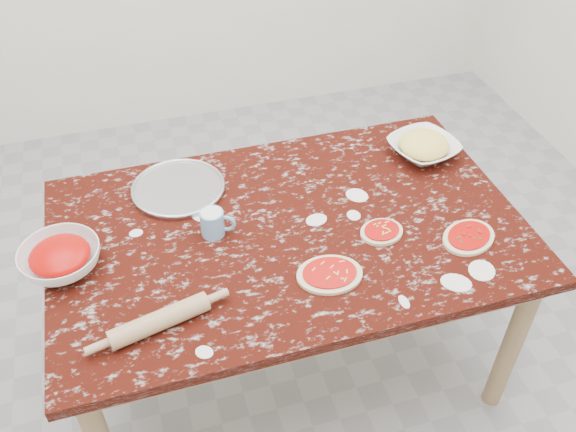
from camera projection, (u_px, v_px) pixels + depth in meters
The scene contains 10 objects.
ground at pixel (288, 357), 2.59m from camera, with size 4.00×4.00×0.00m, color gray.
worktable at pixel (288, 244), 2.15m from camera, with size 1.60×1.00×0.75m.
pizza_tray at pixel (178, 189), 2.24m from camera, with size 0.33×0.33×0.01m, color #B2B2B7.
sauce_bowl at pixel (61, 259), 1.92m from camera, with size 0.25×0.25×0.08m, color white.
cheese_bowl at pixel (423, 148), 2.39m from camera, with size 0.25×0.25×0.06m, color white.
flour_mug at pixel (213, 223), 2.04m from camera, with size 0.12×0.08×0.09m.
pizza_left at pixel (330, 274), 1.92m from camera, with size 0.22×0.18×0.02m.
pizza_mid at pixel (382, 232), 2.06m from camera, with size 0.17×0.15×0.02m.
pizza_right at pixel (469, 237), 2.04m from camera, with size 0.24×0.22×0.02m.
rolling_pin at pixel (160, 320), 1.75m from camera, with size 0.06×0.06×0.30m, color tan.
Camera 1 is at (-0.44, -1.48, 2.17)m, focal length 38.18 mm.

